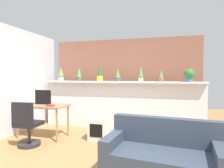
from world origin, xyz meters
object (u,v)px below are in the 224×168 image
at_px(side_cube_shelf, 99,128).
at_px(couch, 162,158).
at_px(potted_plant_0, 61,75).
at_px(tv_monitor, 43,97).
at_px(potted_plant_3, 118,76).
at_px(potted_plant_5, 161,76).
at_px(desk, 43,109).
at_px(book_on_desk, 51,106).
at_px(potted_plant_1, 79,74).
at_px(potted_plant_4, 141,75).
at_px(office_chair, 27,128).
at_px(potted_plant_2, 100,74).
at_px(potted_plant_6, 189,75).

xyz_separation_m(side_cube_shelf, couch, (1.38, -1.33, 0.03)).
bearing_deg(potted_plant_0, tv_monitor, -82.75).
distance_m(potted_plant_3, side_cube_shelf, 1.55).
distance_m(potted_plant_3, potted_plant_5, 1.12).
xyz_separation_m(desk, book_on_desk, (0.29, -0.15, 0.10)).
bearing_deg(potted_plant_1, potted_plant_4, -1.79).
xyz_separation_m(book_on_desk, couch, (2.39, -1.01, -0.49)).
xyz_separation_m(desk, office_chair, (0.06, -0.63, -0.28)).
distance_m(potted_plant_1, office_chair, 2.11).
bearing_deg(potted_plant_1, side_cube_shelf, -46.81).
relative_size(potted_plant_2, desk, 0.39).
bearing_deg(side_cube_shelf, potted_plant_2, 107.57).
bearing_deg(desk, side_cube_shelf, 7.46).
xyz_separation_m(potted_plant_2, potted_plant_4, (1.12, -0.04, -0.03)).
distance_m(office_chair, couch, 2.67).
relative_size(potted_plant_0, tv_monitor, 0.98).
relative_size(tv_monitor, couch, 0.25).
height_order(side_cube_shelf, book_on_desk, book_on_desk).
bearing_deg(side_cube_shelf, couch, -43.97).
bearing_deg(side_cube_shelf, book_on_desk, -162.57).
bearing_deg(desk, couch, -23.41).
height_order(potted_plant_0, potted_plant_3, potted_plant_0).
distance_m(book_on_desk, couch, 2.64).
relative_size(potted_plant_5, book_on_desk, 2.00).
relative_size(potted_plant_3, potted_plant_4, 0.84).
distance_m(potted_plant_1, potted_plant_2, 0.62).
xyz_separation_m(potted_plant_2, couch, (1.69, -2.30, -1.20)).
xyz_separation_m(potted_plant_1, desk, (-0.37, -1.16, -0.80)).
distance_m(desk, side_cube_shelf, 1.38).
relative_size(potted_plant_5, office_chair, 0.32).
relative_size(potted_plant_2, potted_plant_5, 1.45).
height_order(potted_plant_1, office_chair, potted_plant_1).
bearing_deg(desk, tv_monitor, 125.27).
bearing_deg(potted_plant_1, desk, -107.63).
bearing_deg(potted_plant_6, potted_plant_3, 178.41).
relative_size(potted_plant_2, potted_plant_3, 1.25).
relative_size(potted_plant_0, potted_plant_4, 0.99).
distance_m(potted_plant_6, desk, 3.55).
distance_m(potted_plant_0, office_chair, 2.08).
distance_m(potted_plant_1, potted_plant_5, 2.25).
height_order(potted_plant_1, potted_plant_5, potted_plant_1).
bearing_deg(tv_monitor, potted_plant_2, 45.46).
bearing_deg(potted_plant_2, desk, -130.89).
height_order(potted_plant_3, tv_monitor, potted_plant_3).
relative_size(potted_plant_1, potted_plant_3, 1.12).
bearing_deg(book_on_desk, potted_plant_2, 61.45).
distance_m(potted_plant_2, tv_monitor, 1.60).
bearing_deg(side_cube_shelf, potted_plant_0, 146.94).
bearing_deg(potted_plant_5, potted_plant_1, 179.74).
distance_m(potted_plant_0, desk, 1.40).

